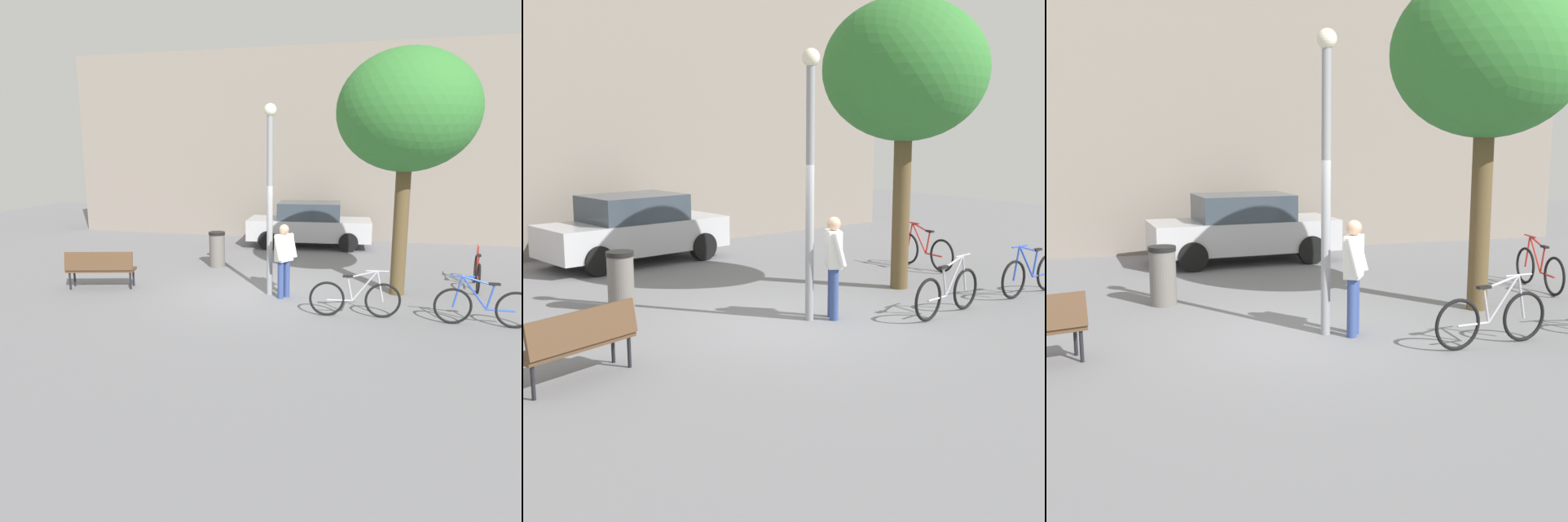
{
  "view_description": "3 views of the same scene",
  "coord_description": "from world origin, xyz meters",
  "views": [
    {
      "loc": [
        2.62,
        -10.88,
        3.21
      ],
      "look_at": [
        -0.21,
        0.89,
        0.57
      ],
      "focal_mm": 34.12,
      "sensor_mm": 36.0,
      "label": 1
    },
    {
      "loc": [
        -7.16,
        -8.85,
        3.15
      ],
      "look_at": [
        0.22,
        0.59,
        0.88
      ],
      "focal_mm": 50.43,
      "sensor_mm": 36.0,
      "label": 2
    },
    {
      "loc": [
        -2.74,
        -9.27,
        2.79
      ],
      "look_at": [
        0.06,
        0.3,
        1.02
      ],
      "focal_mm": 47.58,
      "sensor_mm": 36.0,
      "label": 3
    }
  ],
  "objects": [
    {
      "name": "plaza_tree",
      "position": [
        3.1,
        0.67,
        4.06
      ],
      "size": [
        3.06,
        3.06,
        5.4
      ],
      "color": "brown",
      "rests_on": "ground_plane"
    },
    {
      "name": "bicycle_silver",
      "position": [
        2.23,
        -1.23,
        0.38
      ],
      "size": [
        1.8,
        0.26,
        0.97
      ],
      "color": "black",
      "rests_on": "ground_plane"
    },
    {
      "name": "ground_plane",
      "position": [
        0.0,
        0.0,
        0.0
      ],
      "size": [
        36.0,
        36.0,
        0.0
      ],
      "primitive_type": "plane",
      "color": "slate"
    },
    {
      "name": "trash_bin",
      "position": [
        -1.87,
        2.42,
        0.51
      ],
      "size": [
        0.47,
        0.47,
        1.01
      ],
      "color": "#66605B",
      "rests_on": "ground_plane"
    },
    {
      "name": "bicycle_red",
      "position": [
        5.0,
        1.72,
        0.38
      ],
      "size": [
        0.26,
        1.8,
        0.97
      ],
      "color": "black",
      "rests_on": "ground_plane"
    },
    {
      "name": "lamppost",
      "position": [
        0.23,
        -0.06,
        2.49
      ],
      "size": [
        0.28,
        0.28,
        4.26
      ],
      "color": "gray",
      "rests_on": "ground_plane"
    },
    {
      "name": "person_by_lamppost",
      "position": [
        0.59,
        -0.23,
        0.97
      ],
      "size": [
        0.5,
        0.62,
        1.67
      ],
      "color": "#334784",
      "rests_on": "ground_plane"
    },
    {
      "name": "bicycle_blue",
      "position": [
        4.61,
        -1.22,
        0.38
      ],
      "size": [
        1.81,
        0.08,
        0.97
      ],
      "color": "black",
      "rests_on": "ground_plane"
    },
    {
      "name": "parked_car_silver",
      "position": [
        0.26,
        6.18,
        0.77
      ],
      "size": [
        4.32,
        2.08,
        1.55
      ],
      "color": "#B7B7BC",
      "rests_on": "ground_plane"
    },
    {
      "name": "building_facade",
      "position": [
        0.0,
        8.78,
        3.49
      ],
      "size": [
        18.87,
        2.0,
        6.98
      ],
      "primitive_type": "cube",
      "color": "gray",
      "rests_on": "ground_plane"
    },
    {
      "name": "park_bench",
      "position": [
        -3.84,
        -0.52,
        0.55
      ],
      "size": [
        1.67,
        0.87,
        0.92
      ],
      "color": "#513823",
      "rests_on": "ground_plane"
    }
  ]
}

